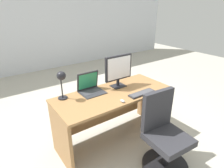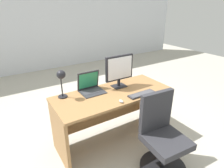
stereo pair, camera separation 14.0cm
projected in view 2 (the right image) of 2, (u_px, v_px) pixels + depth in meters
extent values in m
plane|color=#B7B2A3|center=(75.00, 99.00, 4.04)|extent=(12.00, 12.00, 0.00)
cube|color=silver|center=(39.00, 21.00, 5.30)|extent=(10.00, 0.10, 2.80)
cube|color=#9E7042|center=(113.00, 94.00, 2.59)|extent=(1.62, 0.69, 0.03)
cube|color=#9E7042|center=(60.00, 137.00, 2.35)|extent=(0.04, 0.60, 0.72)
cube|color=#9E7042|center=(154.00, 103.00, 3.12)|extent=(0.04, 0.60, 0.72)
cube|color=#9E7042|center=(104.00, 108.00, 2.92)|extent=(1.42, 0.02, 0.51)
cube|color=black|center=(119.00, 86.00, 2.78)|extent=(0.20, 0.16, 0.01)
cube|color=black|center=(119.00, 82.00, 2.77)|extent=(0.04, 0.02, 0.10)
cube|color=black|center=(119.00, 68.00, 2.67)|extent=(0.44, 0.04, 0.35)
cube|color=white|center=(120.00, 68.00, 2.65)|extent=(0.39, 0.00, 0.31)
cube|color=#2D2D33|center=(92.00, 92.00, 2.60)|extent=(0.32, 0.28, 0.01)
cube|color=#38383D|center=(92.00, 91.00, 2.61)|extent=(0.27, 0.15, 0.00)
cube|color=#2D2D33|center=(88.00, 80.00, 2.64)|extent=(0.32, 0.06, 0.26)
cube|color=#2D9966|center=(89.00, 80.00, 2.63)|extent=(0.28, 0.04, 0.22)
cube|color=#2D2D33|center=(142.00, 94.00, 2.53)|extent=(0.39, 0.11, 0.02)
cube|color=#47474C|center=(142.00, 93.00, 2.52)|extent=(0.36, 0.09, 0.00)
ellipsoid|color=#B7BABF|center=(121.00, 101.00, 2.33)|extent=(0.04, 0.07, 0.03)
cylinder|color=black|center=(63.00, 96.00, 2.47)|extent=(0.12, 0.12, 0.01)
cylinder|color=black|center=(62.00, 87.00, 2.41)|extent=(0.02, 0.02, 0.26)
sphere|color=black|center=(61.00, 75.00, 2.32)|extent=(0.11, 0.11, 0.11)
cylinder|color=black|center=(163.00, 167.00, 2.34)|extent=(0.56, 0.56, 0.04)
cylinder|color=black|center=(164.00, 155.00, 2.27)|extent=(0.05, 0.05, 0.34)
cube|color=#2D2D33|center=(166.00, 141.00, 2.18)|extent=(0.50, 0.50, 0.08)
cube|color=#2D2D33|center=(156.00, 111.00, 2.25)|extent=(0.44, 0.10, 0.50)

